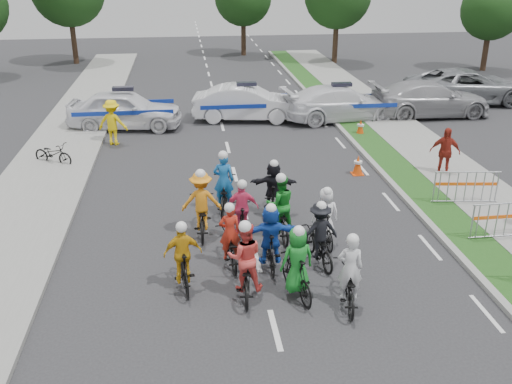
{
  "coord_description": "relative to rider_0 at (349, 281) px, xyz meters",
  "views": [
    {
      "loc": [
        -1.62,
        -9.56,
        7.15
      ],
      "look_at": [
        0.21,
        4.72,
        1.1
      ],
      "focal_mm": 40.0,
      "sensor_mm": 36.0,
      "label": 1
    }
  ],
  "objects": [
    {
      "name": "ground",
      "position": [
        -1.72,
        -0.72,
        -0.59
      ],
      "size": [
        90.0,
        90.0,
        0.0
      ],
      "primitive_type": "plane",
      "color": "#28282B",
      "rests_on": "ground"
    },
    {
      "name": "curb_right",
      "position": [
        3.38,
        4.28,
        -0.53
      ],
      "size": [
        0.2,
        60.0,
        0.12
      ],
      "primitive_type": "cube",
      "color": "gray",
      "rests_on": "ground"
    },
    {
      "name": "grass_strip",
      "position": [
        4.08,
        4.28,
        -0.54
      ],
      "size": [
        1.2,
        60.0,
        0.11
      ],
      "primitive_type": "cube",
      "color": "#164014",
      "rests_on": "ground"
    },
    {
      "name": "sidewalk_right",
      "position": [
        5.88,
        4.28,
        -0.53
      ],
      "size": [
        2.4,
        60.0,
        0.13
      ],
      "primitive_type": "cube",
      "color": "gray",
      "rests_on": "ground"
    },
    {
      "name": "sidewalk_left",
      "position": [
        -8.22,
        4.28,
        -0.53
      ],
      "size": [
        3.0,
        60.0,
        0.13
      ],
      "primitive_type": "cube",
      "color": "gray",
      "rests_on": "ground"
    },
    {
      "name": "rider_0",
      "position": [
        0.0,
        0.0,
        0.0
      ],
      "size": [
        0.87,
        1.82,
        1.78
      ],
      "rotation": [
        0.0,
        0.0,
        2.99
      ],
      "color": "black",
      "rests_on": "ground"
    },
    {
      "name": "rider_1",
      "position": [
        -1.05,
        0.48,
        0.11
      ],
      "size": [
        0.83,
        1.77,
        1.79
      ],
      "rotation": [
        0.0,
        0.0,
        3.34
      ],
      "color": "black",
      "rests_on": "ground"
    },
    {
      "name": "rider_2",
      "position": [
        -2.18,
        0.68,
        0.11
      ],
      "size": [
        0.83,
        1.89,
        1.89
      ],
      "rotation": [
        0.0,
        0.0,
        3.07
      ],
      "color": "black",
      "rests_on": "ground"
    },
    {
      "name": "rider_3",
      "position": [
        -3.54,
        1.14,
        0.08
      ],
      "size": [
        0.9,
        1.68,
        1.73
      ],
      "rotation": [
        0.0,
        0.0,
        3.25
      ],
      "color": "black",
      "rests_on": "ground"
    },
    {
      "name": "rider_4",
      "position": [
        -0.22,
        1.85,
        0.08
      ],
      "size": [
        1.03,
        1.76,
        1.72
      ],
      "rotation": [
        0.0,
        0.0,
        3.31
      ],
      "color": "black",
      "rests_on": "ground"
    },
    {
      "name": "rider_5",
      "position": [
        -1.44,
        1.81,
        0.15
      ],
      "size": [
        1.4,
        1.67,
        1.75
      ],
      "rotation": [
        0.0,
        0.0,
        3.11
      ],
      "color": "black",
      "rests_on": "ground"
    },
    {
      "name": "rider_6",
      "position": [
        -2.4,
        2.09,
        -0.03
      ],
      "size": [
        0.71,
        1.7,
        1.7
      ],
      "rotation": [
        0.0,
        0.0,
        3.22
      ],
      "color": "black",
      "rests_on": "ground"
    },
    {
      "name": "rider_7",
      "position": [
        0.16,
        2.83,
        0.06
      ],
      "size": [
        0.72,
        1.6,
        1.66
      ],
      "rotation": [
        0.0,
        0.0,
        3.19
      ],
      "color": "black",
      "rests_on": "ground"
    },
    {
      "name": "rider_8",
      "position": [
        -0.94,
        3.41,
        0.11
      ],
      "size": [
        0.82,
        1.87,
        1.87
      ],
      "rotation": [
        0.0,
        0.0,
        3.2
      ],
      "color": "black",
      "rests_on": "ground"
    },
    {
      "name": "rider_9",
      "position": [
        -1.96,
        3.43,
        0.08
      ],
      "size": [
        0.89,
        1.68,
        1.74
      ],
      "rotation": [
        0.0,
        0.0,
        3.08
      ],
      "color": "black",
      "rests_on": "ground"
    },
    {
      "name": "rider_10",
      "position": [
        -3.02,
        3.83,
        0.16
      ],
      "size": [
        1.1,
        1.92,
        1.93
      ],
      "rotation": [
        0.0,
        0.0,
        3.09
      ],
      "color": "black",
      "rests_on": "ground"
    },
    {
      "name": "rider_11",
      "position": [
        -0.89,
        4.89,
        0.14
      ],
      "size": [
        1.42,
        1.69,
        1.72
      ],
      "rotation": [
        0.0,
        0.0,
        2.98
      ],
      "color": "black",
      "rests_on": "ground"
    },
    {
      "name": "rider_12",
      "position": [
        -2.31,
        5.28,
        0.05
      ],
      "size": [
        0.94,
        1.97,
        1.93
      ],
      "rotation": [
        0.0,
        0.0,
        2.99
      ],
      "color": "black",
      "rests_on": "ground"
    },
    {
      "name": "police_car_0",
      "position": [
        -5.94,
        14.59,
        0.25
      ],
      "size": [
        5.14,
        2.62,
        1.68
      ],
      "primitive_type": "imported",
      "rotation": [
        0.0,
        0.0,
        1.44
      ],
      "color": "white",
      "rests_on": "ground"
    },
    {
      "name": "police_car_1",
      "position": [
        -0.52,
        15.21,
        0.21
      ],
      "size": [
        5.06,
        2.4,
        1.6
      ],
      "primitive_type": "imported",
      "rotation": [
        0.0,
        0.0,
        1.42
      ],
      "color": "white",
      "rests_on": "ground"
    },
    {
      "name": "police_car_2",
      "position": [
        3.77,
        14.7,
        0.2
      ],
      "size": [
        5.65,
        2.83,
        1.58
      ],
      "primitive_type": "imported",
      "rotation": [
        0.0,
        0.0,
        1.69
      ],
      "color": "white",
      "rests_on": "ground"
    },
    {
      "name": "civilian_sedan",
      "position": [
        8.13,
        14.86,
        0.23
      ],
      "size": [
        5.68,
        2.4,
        1.63
      ],
      "primitive_type": "imported",
      "rotation": [
        0.0,
        0.0,
        1.59
      ],
      "color": "#A4A4A8",
      "rests_on": "ground"
    },
    {
      "name": "civilian_suv",
      "position": [
        11.06,
        17.06,
        0.27
      ],
      "size": [
        6.32,
        3.14,
        1.72
      ],
      "primitive_type": "imported",
      "rotation": [
        0.0,
        0.0,
        1.52
      ],
      "color": "gray",
      "rests_on": "ground"
    },
    {
      "name": "spectator_2",
      "position": [
        5.43,
        7.25,
        0.27
      ],
      "size": [
        1.09,
        0.75,
        1.72
      ],
      "primitive_type": "imported",
      "rotation": [
        0.0,
        0.0,
        -0.36
      ],
      "color": "maroon",
      "rests_on": "ground"
    },
    {
      "name": "marshal_hiviz",
      "position": [
        -6.23,
        12.27,
        0.32
      ],
      "size": [
        1.32,
        0.97,
        1.83
      ],
      "primitive_type": "imported",
      "rotation": [
        0.0,
        0.0,
        2.87
      ],
      "color": "yellow",
      "rests_on": "ground"
    },
    {
      "name": "barrier_1",
      "position": [
        4.98,
        2.4,
        -0.03
      ],
      "size": [
        2.0,
        0.51,
        1.12
      ],
      "primitive_type": null,
      "rotation": [
        0.0,
        0.0,
        0.01
      ],
      "color": "#A5A8AD",
      "rests_on": "ground"
    },
    {
      "name": "barrier_2",
      "position": [
        4.98,
        4.73,
        -0.03
      ],
      "size": [
        2.05,
        0.74,
        1.12
      ],
      "primitive_type": null,
      "rotation": [
        0.0,
        0.0,
        -0.12
      ],
      "color": "#A5A8AD",
      "rests_on": "ground"
    },
    {
      "name": "cone_0",
      "position": [
        2.54,
        7.74,
        -0.25
      ],
      "size": [
        0.4,
        0.4,
        0.7
      ],
      "color": "#F24C0C",
      "rests_on": "ground"
    },
    {
      "name": "cone_1",
      "position": [
        3.98,
        12.19,
        -0.25
      ],
      "size": [
        0.4,
        0.4,
        0.7
      ],
      "color": "#F24C0C",
      "rests_on": "ground"
    },
    {
      "name": "parked_bike",
      "position": [
        -8.17,
        10.08,
        -0.17
      ],
      "size": [
        1.68,
        1.26,
        0.84
      ],
      "primitive_type": "imported",
      "rotation": [
        0.0,
        0.0,
        1.07
      ],
      "color": "black",
      "rests_on": "ground"
    },
    {
      "name": "tree_2",
      "position": [
        16.28,
        25.28,
        3.24
      ],
      "size": [
        3.85,
        3.85,
        5.77
      ],
      "color": "#382619",
      "rests_on": "ground"
    }
  ]
}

